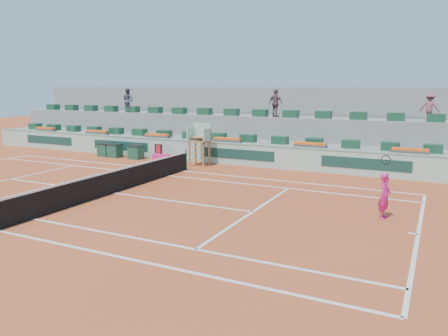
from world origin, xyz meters
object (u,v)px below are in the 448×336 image
at_px(drink_cooler_a, 136,152).
at_px(tennis_player, 385,196).
at_px(player_bag, 161,158).
at_px(umpire_chair, 200,138).

bearing_deg(drink_cooler_a, tennis_player, -22.28).
bearing_deg(player_bag, tennis_player, -24.83).
height_order(player_bag, umpire_chair, umpire_chair).
xyz_separation_m(player_bag, drink_cooler_a, (-1.97, 0.10, 0.20)).
height_order(umpire_chair, tennis_player, umpire_chair).
distance_m(player_bag, umpire_chair, 2.99).
bearing_deg(drink_cooler_a, umpire_chair, -1.11).
bearing_deg(umpire_chair, tennis_player, -30.09).
bearing_deg(umpire_chair, drink_cooler_a, 178.89).
relative_size(player_bag, drink_cooler_a, 1.21).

